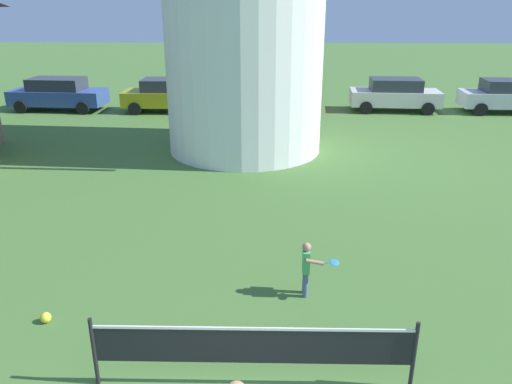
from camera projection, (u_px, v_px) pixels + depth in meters
tennis_net at (253, 346)px, 6.98m from camera, size 4.52×0.06×1.10m
player_far at (308, 266)px, 9.20m from camera, size 0.67×0.46×1.08m
stray_ball at (46, 318)px, 8.59m from camera, size 0.19×0.19×0.19m
parked_car_blue at (58, 94)px, 24.51m from camera, size 4.60×2.12×1.56m
parked_car_mustard at (169, 95)px, 24.24m from camera, size 4.32×1.93×1.56m
parked_car_red at (273, 94)px, 24.46m from camera, size 4.51×2.01×1.56m
parked_car_cream at (395, 94)px, 24.35m from camera, size 4.33×2.12×1.56m
parked_car_silver at (508, 96)px, 24.01m from camera, size 4.43×2.08×1.56m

